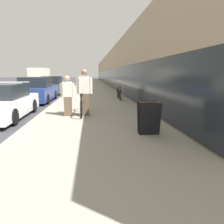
% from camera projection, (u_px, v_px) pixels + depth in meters
% --- Properties ---
extents(sidewalk_slab, '(4.67, 70.00, 0.14)m').
position_uv_depth(sidewalk_slab, '(92.00, 88.00, 27.02)').
color(sidewalk_slab, gray).
rests_on(sidewalk_slab, ground).
extents(storefront_facade, '(10.01, 70.00, 4.71)m').
position_uv_depth(storefront_facade, '(137.00, 70.00, 35.17)').
color(storefront_facade, tan).
rests_on(storefront_facade, ground).
extents(lawn_strip, '(4.39, 70.00, 0.03)m').
position_uv_depth(lawn_strip, '(4.00, 87.00, 29.80)').
color(lawn_strip, '#5B9347').
rests_on(lawn_strip, ground).
extents(tandem_bicycle, '(0.52, 2.33, 0.90)m').
position_uv_depth(tandem_bicycle, '(82.00, 105.00, 8.88)').
color(tandem_bicycle, black).
rests_on(tandem_bicycle, sidewalk_slab).
extents(person_rider, '(0.62, 0.24, 1.82)m').
position_uv_depth(person_rider, '(84.00, 92.00, 8.52)').
color(person_rider, brown).
rests_on(person_rider, sidewalk_slab).
extents(person_bystander, '(0.53, 0.21, 1.57)m').
position_uv_depth(person_bystander, '(68.00, 96.00, 8.50)').
color(person_bystander, brown).
rests_on(person_bystander, sidewalk_slab).
extents(bike_rack_hoop, '(0.05, 0.60, 0.84)m').
position_uv_depth(bike_rack_hoop, '(123.00, 93.00, 13.16)').
color(bike_rack_hoop, gray).
rests_on(bike_rack_hoop, sidewalk_slab).
extents(cruiser_bike_nearest, '(0.52, 1.78, 0.88)m').
position_uv_depth(cruiser_bike_nearest, '(119.00, 94.00, 13.99)').
color(cruiser_bike_nearest, black).
rests_on(cruiser_bike_nearest, sidewalk_slab).
extents(sandwich_board_sign, '(0.56, 0.56, 0.90)m').
position_uv_depth(sandwich_board_sign, '(149.00, 118.00, 5.96)').
color(sandwich_board_sign, black).
rests_on(sandwich_board_sign, sidewalk_slab).
extents(parked_sedan_curbside, '(1.76, 4.47, 1.45)m').
position_uv_depth(parked_sedan_curbside, '(4.00, 103.00, 8.71)').
color(parked_sedan_curbside, white).
rests_on(parked_sedan_curbside, ground).
extents(vintage_roadster_curbside, '(1.98, 4.72, 1.57)m').
position_uv_depth(vintage_roadster_curbside, '(37.00, 90.00, 14.01)').
color(vintage_roadster_curbside, navy).
rests_on(vintage_roadster_curbside, ground).
extents(parked_sedan_far, '(1.85, 4.21, 1.56)m').
position_uv_depth(parked_sedan_far, '(53.00, 86.00, 19.39)').
color(parked_sedan_far, '#4C5156').
rests_on(parked_sedan_far, ground).
extents(moving_truck, '(2.46, 6.25, 2.62)m').
position_uv_depth(moving_truck, '(40.00, 77.00, 34.12)').
color(moving_truck, orange).
rests_on(moving_truck, ground).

